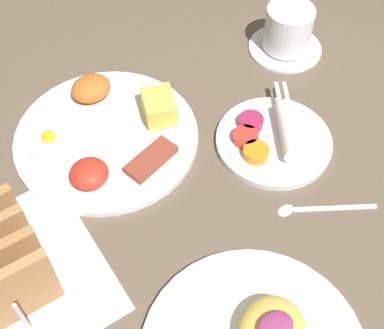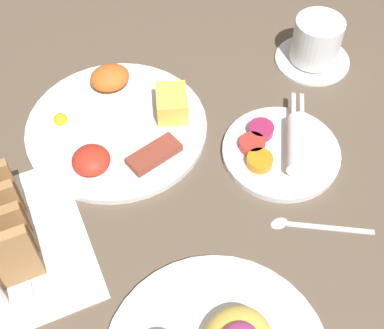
# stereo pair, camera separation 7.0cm
# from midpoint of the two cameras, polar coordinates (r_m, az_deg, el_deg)

# --- Properties ---
(ground_plane) EXTENTS (3.00, 3.00, 0.00)m
(ground_plane) POSITION_cam_midpoint_polar(r_m,az_deg,el_deg) (0.69, -0.95, -5.41)
(ground_plane) COLOR brown
(plate_breakfast) EXTENTS (0.26, 0.26, 0.05)m
(plate_breakfast) POSITION_cam_midpoint_polar(r_m,az_deg,el_deg) (0.78, -5.25, 4.32)
(plate_breakfast) COLOR white
(plate_breakfast) RESTS_ON ground_plane
(plate_condiments) EXTENTS (0.16, 0.16, 0.04)m
(plate_condiments) POSITION_cam_midpoint_polar(r_m,az_deg,el_deg) (0.76, 12.18, 1.43)
(plate_condiments) COLOR white
(plate_condiments) RESTS_ON ground_plane
(coffee_cup) EXTENTS (0.12, 0.12, 0.08)m
(coffee_cup) POSITION_cam_midpoint_polar(r_m,az_deg,el_deg) (0.89, 15.35, 12.22)
(coffee_cup) COLOR white
(coffee_cup) RESTS_ON ground_plane
(teaspoon) EXTENTS (0.12, 0.07, 0.01)m
(teaspoon) POSITION_cam_midpoint_polar(r_m,az_deg,el_deg) (0.70, 14.80, -6.42)
(teaspoon) COLOR silver
(teaspoon) RESTS_ON ground_plane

